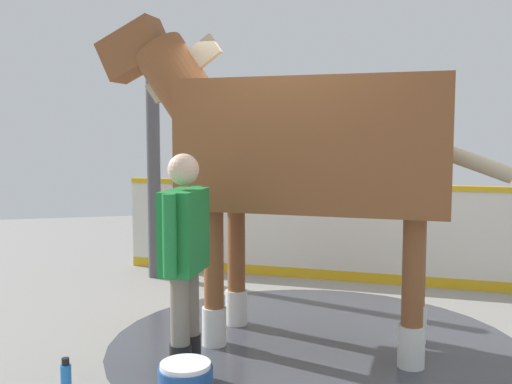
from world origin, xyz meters
The scene contains 7 objects.
ground_plane centered at (0.00, 0.00, -0.01)m, with size 16.00×16.00×0.02m, color gray.
wet_patch centered at (0.27, 0.30, 0.00)m, with size 3.41×3.41×0.00m, color #42444C.
barrier_wall centered at (-0.85, -1.59, 0.54)m, with size 5.00×3.02×1.16m.
roof_post_near centered at (1.41, -2.34, 1.35)m, with size 0.16×0.16×2.70m, color #4C4C51.
horse centered at (0.37, 0.24, 1.61)m, with size 3.04×2.07×2.74m.
handler centered at (1.41, 0.84, 0.91)m, with size 0.40×0.60×1.60m.
bottle_spray centered at (2.20, 0.84, 0.12)m, with size 0.07×0.07×0.26m.
Camera 1 is at (1.85, 4.78, 1.72)m, focal length 41.23 mm.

